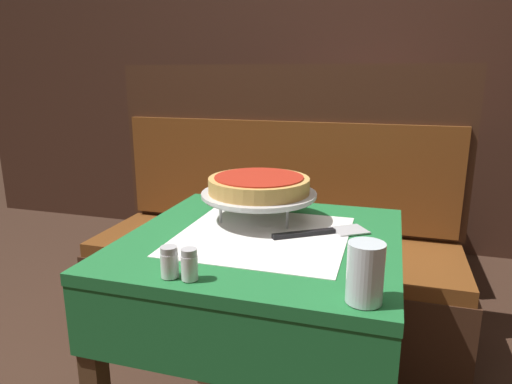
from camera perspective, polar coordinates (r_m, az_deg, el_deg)
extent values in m
cube|color=#1E6B33|center=(1.24, 0.85, -6.14)|extent=(0.72, 0.72, 0.03)
cube|color=white|center=(1.23, 0.85, -5.45)|extent=(0.45, 0.45, 0.00)
cube|color=#1E6B33|center=(1.28, 0.83, -10.42)|extent=(0.71, 0.71, 0.17)
cube|color=#4C331E|center=(1.77, -6.60, -12.93)|extent=(0.05, 0.05, 0.73)
cube|color=#4C331E|center=(1.65, 15.36, -15.56)|extent=(0.05, 0.05, 0.73)
cube|color=red|center=(2.76, 13.14, 4.80)|extent=(0.74, 0.74, 0.03)
cube|color=white|center=(2.75, 13.15, 5.13)|extent=(0.46, 0.46, 0.00)
cube|color=red|center=(2.77, 13.06, 3.43)|extent=(0.74, 0.74, 0.10)
cube|color=#4C331E|center=(2.57, 4.62, -4.18)|extent=(0.05, 0.05, 0.72)
cube|color=#4C331E|center=(2.52, 19.76, -5.35)|extent=(0.05, 0.05, 0.72)
cube|color=#4C331E|center=(3.20, 7.17, -0.46)|extent=(0.05, 0.05, 0.72)
cube|color=#4C331E|center=(3.16, 19.24, -1.34)|extent=(0.05, 0.05, 0.72)
cube|color=#3D2316|center=(2.11, 1.96, -13.01)|extent=(1.60, 0.54, 0.41)
cube|color=brown|center=(2.01, 2.02, -7.05)|extent=(1.57, 0.53, 0.06)
cube|color=#3D2316|center=(2.13, 3.77, 5.50)|extent=(1.60, 0.06, 0.75)
cube|color=brown|center=(2.11, 3.46, 2.30)|extent=(1.54, 0.02, 0.48)
cube|color=#3D2319|center=(3.19, 11.42, 14.63)|extent=(6.00, 0.04, 2.40)
cylinder|color=#ADADB2|center=(1.46, 1.64, -0.87)|extent=(0.01, 0.01, 0.07)
cylinder|color=#ADADB2|center=(1.33, -4.44, -2.42)|extent=(0.01, 0.01, 0.07)
cylinder|color=#ADADB2|center=(1.27, 3.93, -3.17)|extent=(0.01, 0.01, 0.07)
cylinder|color=#ADADB2|center=(1.34, 0.37, -0.82)|extent=(0.23, 0.23, 0.01)
cylinder|color=silver|center=(1.34, 0.37, -0.57)|extent=(0.33, 0.33, 0.01)
cylinder|color=silver|center=(1.34, 0.37, -0.24)|extent=(0.34, 0.34, 0.01)
cylinder|color=tan|center=(1.33, 0.37, 0.88)|extent=(0.30, 0.30, 0.04)
cylinder|color=#B22819|center=(1.33, 0.37, 1.84)|extent=(0.26, 0.26, 0.01)
cube|color=#BCBCC1|center=(1.29, 11.56, -4.70)|extent=(0.12, 0.12, 0.00)
cube|color=black|center=(1.23, 6.03, -5.20)|extent=(0.16, 0.12, 0.01)
cylinder|color=silver|center=(0.89, 13.49, -9.78)|extent=(0.07, 0.07, 0.12)
cylinder|color=silver|center=(1.00, -10.75, -8.95)|extent=(0.04, 0.04, 0.05)
cylinder|color=#B7B7BC|center=(0.99, -10.84, -7.13)|extent=(0.04, 0.04, 0.01)
cylinder|color=silver|center=(0.98, -8.31, -9.32)|extent=(0.04, 0.04, 0.05)
cylinder|color=#B7B7BC|center=(0.97, -8.38, -7.46)|extent=(0.03, 0.03, 0.02)
cube|color=black|center=(2.65, 11.89, 5.21)|extent=(0.12, 0.12, 0.03)
cylinder|color=black|center=(2.64, 11.99, 7.06)|extent=(0.01, 0.01, 0.14)
cylinder|color=white|center=(2.68, 12.04, 6.80)|extent=(0.04, 0.04, 0.11)
cylinder|color=red|center=(2.61, 11.90, 6.60)|extent=(0.04, 0.04, 0.11)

